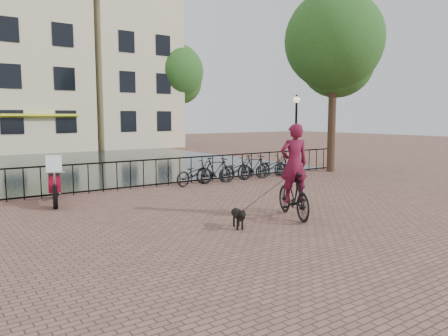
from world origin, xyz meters
TOP-DOWN VIEW (x-y plane):
  - ground at (0.00, 0.00)m, footprint 100.00×100.00m
  - canal_water at (0.00, 17.30)m, footprint 20.00×20.00m
  - railing at (0.00, 8.00)m, footprint 20.00×0.05m
  - canal_house_mid at (0.50, 30.00)m, footprint 8.00×9.50m
  - canal_house_right at (8.50, 30.00)m, footprint 7.00×9.00m
  - tree_near_right at (9.20, 7.30)m, footprint 4.48×4.48m
  - tree_far_right at (12.00, 27.00)m, footprint 4.76×4.76m
  - lamp_post at (7.20, 7.60)m, footprint 0.30×0.30m
  - cyclist at (1.10, 1.51)m, footprint 1.28×2.10m
  - dog at (-0.71, 1.45)m, footprint 0.52×0.79m
  - motorcycle at (-3.37, 6.90)m, footprint 1.00×2.21m
  - parked_bike_0 at (1.80, 7.40)m, footprint 1.78×0.84m
  - parked_bike_1 at (2.75, 7.40)m, footprint 1.71×0.70m
  - parked_bike_2 at (3.70, 7.40)m, footprint 1.75×0.71m
  - parked_bike_3 at (4.65, 7.40)m, footprint 1.68×0.54m
  - parked_bike_4 at (5.60, 7.40)m, footprint 1.72×0.62m
  - parked_bike_5 at (6.55, 7.40)m, footprint 1.69×0.58m

SIDE VIEW (x-z plane):
  - ground at x=0.00m, z-range 0.00..0.00m
  - canal_water at x=0.00m, z-range 0.00..0.00m
  - dog at x=-0.71m, z-range 0.00..0.51m
  - parked_bike_0 at x=1.80m, z-range 0.00..0.90m
  - parked_bike_2 at x=3.70m, z-range 0.00..0.90m
  - parked_bike_4 at x=5.60m, z-range 0.00..0.90m
  - parked_bike_1 at x=2.75m, z-range 0.00..1.00m
  - parked_bike_3 at x=4.65m, z-range 0.00..1.00m
  - parked_bike_5 at x=6.55m, z-range 0.00..1.00m
  - railing at x=0.00m, z-range -0.01..1.02m
  - motorcycle at x=-3.37m, z-range 0.00..1.54m
  - cyclist at x=1.10m, z-range -0.33..2.45m
  - lamp_post at x=7.20m, z-range 0.65..4.10m
  - canal_house_mid at x=0.50m, z-range 0.00..11.80m
  - tree_near_right at x=9.20m, z-range 1.85..10.09m
  - tree_far_right at x=12.00m, z-range 1.97..10.73m
  - canal_house_right at x=8.50m, z-range 0.00..13.30m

